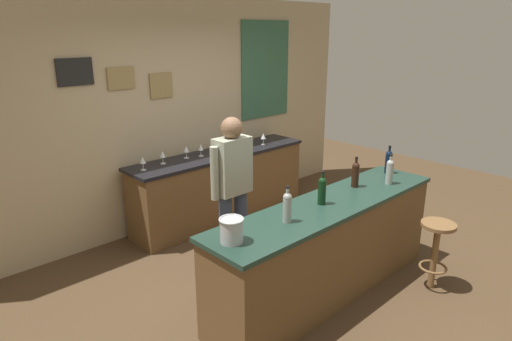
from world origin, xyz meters
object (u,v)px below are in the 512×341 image
at_px(wine_glass_b, 162,155).
at_px(wine_glass_e, 263,137).
at_px(wine_bottle_a, 287,206).
at_px(ice_bucket, 232,230).
at_px(wine_bottle_c, 355,174).
at_px(wine_glass_c, 186,149).
at_px(bar_stool, 436,245).
at_px(wine_glass_a, 143,161).
at_px(wine_bottle_d, 390,171).
at_px(bartender, 233,186).
at_px(wine_glass_d, 201,148).
at_px(wine_bottle_b, 322,190).
at_px(wine_bottle_e, 389,161).

xyz_separation_m(wine_glass_b, wine_glass_e, (1.49, -0.16, 0.00)).
xyz_separation_m(wine_bottle_a, ice_bucket, (-0.55, 0.04, -0.04)).
bearing_deg(wine_bottle_c, wine_glass_c, 105.73).
bearing_deg(bar_stool, wine_glass_c, 107.28).
xyz_separation_m(wine_glass_a, wine_glass_b, (0.29, 0.06, 0.00)).
bearing_deg(bar_stool, wine_bottle_c, 111.39).
height_order(wine_bottle_c, wine_bottle_d, same).
bearing_deg(wine_bottle_c, ice_bucket, -177.52).
bearing_deg(wine_bottle_a, ice_bucket, 176.20).
distance_m(ice_bucket, wine_glass_b, 2.24).
bearing_deg(wine_glass_b, ice_bucket, -109.41).
relative_size(wine_bottle_c, wine_glass_b, 1.97).
bearing_deg(bartender, wine_glass_a, 105.54).
xyz_separation_m(wine_glass_b, wine_glass_c, (0.34, 0.01, 0.00)).
xyz_separation_m(wine_bottle_d, wine_glass_b, (-1.24, 2.22, -0.05)).
height_order(wine_bottle_d, wine_glass_d, wine_bottle_d).
distance_m(wine_bottle_a, wine_bottle_d, 1.43).
relative_size(bar_stool, wine_bottle_d, 2.22).
xyz_separation_m(wine_bottle_a, wine_bottle_d, (1.43, -0.08, 0.00)).
bearing_deg(wine_bottle_c, wine_bottle_d, -29.67).
relative_size(bar_stool, wine_glass_c, 4.39).
distance_m(wine_glass_c, wine_glass_e, 1.17).
bearing_deg(wine_bottle_d, wine_glass_b, 119.08).
xyz_separation_m(wine_bottle_d, wine_glass_e, (0.26, 2.07, -0.05)).
bearing_deg(wine_glass_b, bartender, -88.58).
bearing_deg(wine_bottle_b, wine_glass_d, 84.32).
bearing_deg(wine_glass_d, wine_bottle_d, -71.74).
bearing_deg(wine_bottle_c, wine_bottle_e, 0.45).
relative_size(wine_bottle_d, wine_glass_a, 1.97).
bearing_deg(wine_bottle_d, wine_glass_e, 82.93).
distance_m(wine_glass_d, wine_glass_e, 0.98).
bearing_deg(wine_bottle_c, wine_bottle_b, -174.25).
relative_size(wine_bottle_c, wine_glass_c, 1.97).
distance_m(bar_stool, wine_bottle_d, 0.82).
xyz_separation_m(wine_glass_c, wine_glass_d, (0.18, -0.05, 0.00)).
relative_size(wine_glass_b, wine_glass_e, 1.00).
distance_m(wine_bottle_c, wine_glass_e, 1.97).
height_order(wine_bottle_b, wine_bottle_c, same).
bearing_deg(wine_glass_a, wine_glass_c, 6.06).
xyz_separation_m(ice_bucket, wine_glass_c, (1.08, 2.12, -0.01)).
xyz_separation_m(bar_stool, wine_glass_d, (-0.69, 2.74, 0.55)).
distance_m(bar_stool, wine_glass_c, 2.98).
distance_m(wine_bottle_a, wine_glass_b, 2.16).
distance_m(bar_stool, ice_bucket, 2.14).
relative_size(bar_stool, ice_bucket, 3.62).
bearing_deg(wine_bottle_a, bar_stool, -24.69).
relative_size(wine_glass_c, wine_glass_d, 1.00).
height_order(wine_bottle_c, wine_bottle_e, same).
distance_m(bartender, wine_bottle_a, 0.96).
bearing_deg(wine_glass_c, wine_bottle_b, -90.61).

